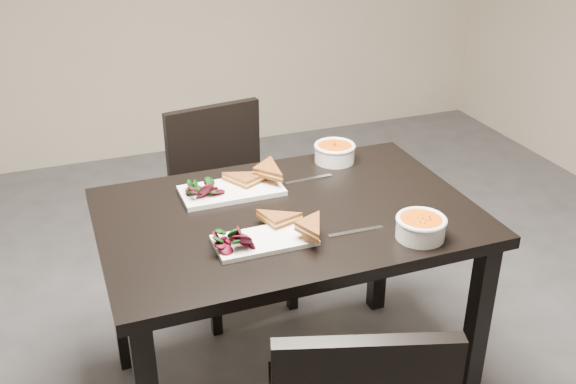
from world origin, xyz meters
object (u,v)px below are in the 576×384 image
at_px(soup_bowl_far, 335,152).
at_px(soup_bowl_near, 421,226).
at_px(plate_far, 232,191).
at_px(table, 288,238).
at_px(plate_near, 264,240).
at_px(chair_far, 226,195).

bearing_deg(soup_bowl_far, soup_bowl_near, -89.03).
bearing_deg(plate_far, soup_bowl_far, 15.12).
distance_m(soup_bowl_near, soup_bowl_far, 0.60).
relative_size(table, plate_far, 3.49).
relative_size(plate_near, soup_bowl_far, 1.91).
bearing_deg(soup_bowl_far, plate_far, -164.88).
relative_size(chair_far, plate_near, 2.86).
bearing_deg(chair_far, table, -96.41).
distance_m(table, soup_bowl_far, 0.45).
xyz_separation_m(plate_far, soup_bowl_far, (0.44, 0.12, 0.03)).
xyz_separation_m(soup_bowl_near, plate_far, (-0.45, 0.48, -0.03)).
bearing_deg(plate_near, plate_far, 89.94).
xyz_separation_m(plate_near, soup_bowl_far, (0.44, 0.47, 0.03)).
bearing_deg(table, soup_bowl_far, 45.59).
xyz_separation_m(table, plate_near, (-0.13, -0.16, 0.11)).
height_order(soup_bowl_near, plate_far, soup_bowl_near).
bearing_deg(plate_far, plate_near, -90.06).
distance_m(table, plate_far, 0.26).
relative_size(soup_bowl_near, plate_far, 0.44).
height_order(plate_far, soup_bowl_far, soup_bowl_far).
bearing_deg(chair_far, soup_bowl_far, -57.50).
height_order(soup_bowl_near, soup_bowl_far, soup_bowl_far).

